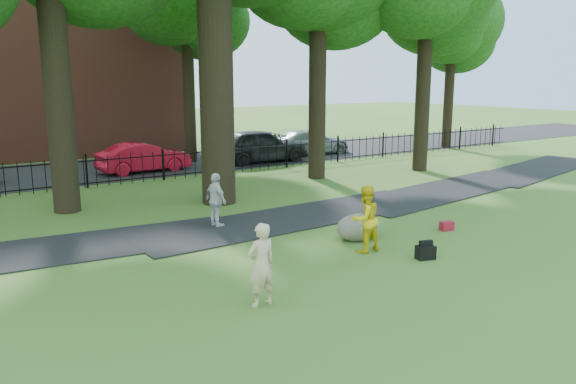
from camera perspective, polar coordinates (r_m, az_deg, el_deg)
ground at (r=13.17m, az=6.90°, el=-6.68°), size 120.00×120.00×0.00m
footpath at (r=16.73m, az=0.86°, el=-2.62°), size 36.07×3.85×0.03m
street at (r=27.07m, az=-15.59°, el=2.45°), size 80.00×7.00×0.02m
iron_fence at (r=23.24m, az=-12.58°, el=2.64°), size 44.00×0.04×1.20m
brick_building at (r=33.79m, az=-27.22°, el=13.58°), size 18.00×8.00×12.00m
woman at (r=10.24m, az=-2.74°, el=-7.38°), size 0.59×0.41×1.56m
man at (r=13.46m, az=7.85°, el=-2.73°), size 0.79×0.62×1.61m
pedestrian at (r=15.64m, az=-7.32°, el=-0.84°), size 0.48×0.94×1.53m
boulder at (r=14.60m, az=7.17°, el=-3.37°), size 1.51×1.36×0.72m
backpack at (r=13.34m, az=13.79°, el=-5.98°), size 0.48×0.37×0.32m
red_bag at (r=15.94m, az=15.82°, el=-3.33°), size 0.39×0.29×0.24m
red_sedan at (r=25.38m, az=-14.46°, el=3.42°), size 4.07×1.65×1.31m
grey_car at (r=27.47m, az=-3.01°, el=4.74°), size 4.93×2.11×1.66m
silver_car at (r=30.36m, az=2.28°, el=5.07°), size 4.60×2.07×1.31m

